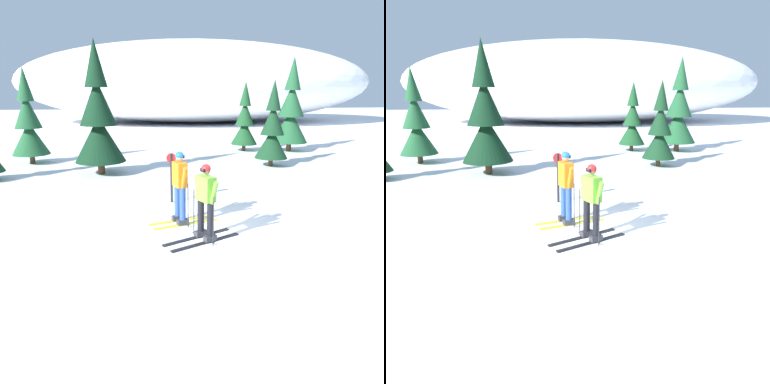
{
  "view_description": "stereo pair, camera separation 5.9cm",
  "coord_description": "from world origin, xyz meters",
  "views": [
    {
      "loc": [
        -2.22,
        -8.17,
        3.19
      ],
      "look_at": [
        -1.13,
        -0.14,
        0.95
      ],
      "focal_mm": 34.38,
      "sensor_mm": 36.0,
      "label": 1
    },
    {
      "loc": [
        -2.16,
        -8.18,
        3.19
      ],
      "look_at": [
        -1.13,
        -0.14,
        0.95
      ],
      "focal_mm": 34.38,
      "sensor_mm": 36.0,
      "label": 2
    }
  ],
  "objects": [
    {
      "name": "ground_plane",
      "position": [
        0.0,
        0.0,
        0.0
      ],
      "size": [
        120.0,
        120.0,
        0.0
      ],
      "primitive_type": "plane",
      "color": "white"
    },
    {
      "name": "skier_orange_jacket",
      "position": [
        -1.35,
        0.41,
        0.95
      ],
      "size": [
        1.76,
        0.91,
        1.8
      ],
      "color": "gold",
      "rests_on": "ground"
    },
    {
      "name": "pine_tree_right",
      "position": [
        3.3,
        7.02,
        1.53
      ],
      "size": [
        1.41,
        1.41,
        3.65
      ],
      "color": "#47301E",
      "rests_on": "ground"
    },
    {
      "name": "pine_tree_center_left",
      "position": [
        -3.86,
        6.42,
        2.12
      ],
      "size": [
        1.95,
        1.95,
        5.06
      ],
      "color": "#47301E",
      "rests_on": "ground"
    },
    {
      "name": "pine_tree_left",
      "position": [
        -7.18,
        9.06,
        1.76
      ],
      "size": [
        1.62,
        1.62,
        4.21
      ],
      "color": "#47301E",
      "rests_on": "ground"
    },
    {
      "name": "trail_marker_post",
      "position": [
        -1.42,
        2.24,
        0.83
      ],
      "size": [
        0.28,
        0.07,
        1.47
      ],
      "color": "black",
      "rests_on": "ground"
    },
    {
      "name": "skier_lime_jacket",
      "position": [
        -0.92,
        -0.69,
        0.89
      ],
      "size": [
        1.79,
        1.19,
        1.7
      ],
      "color": "black",
      "rests_on": "ground"
    },
    {
      "name": "snow_ridge_background",
      "position": [
        3.7,
        31.07,
        4.03
      ],
      "size": [
        36.07,
        19.97,
        8.05
      ],
      "primitive_type": "ellipsoid",
      "color": "white",
      "rests_on": "ground"
    },
    {
      "name": "pine_tree_center_right",
      "position": [
        3.28,
        11.33,
        1.54
      ],
      "size": [
        1.42,
        1.42,
        3.68
      ],
      "color": "#47301E",
      "rests_on": "ground"
    },
    {
      "name": "pine_tree_far_right",
      "position": [
        5.67,
        10.87,
        2.06
      ],
      "size": [
        1.9,
        1.9,
        4.91
      ],
      "color": "#47301E",
      "rests_on": "ground"
    }
  ]
}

